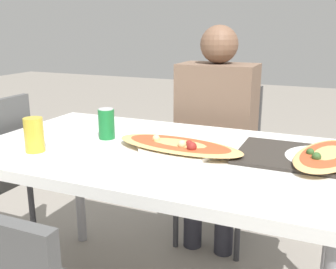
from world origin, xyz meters
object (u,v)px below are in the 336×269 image
(dining_table, at_px, (158,165))
(chair_far_seated, at_px, (220,152))
(soda_can, at_px, (106,124))
(pizza_second, at_px, (328,156))
(drink_glass, at_px, (34,135))
(pizza_main, at_px, (179,146))
(person_seated, at_px, (216,122))

(dining_table, bearing_deg, chair_far_seated, 86.65)
(soda_can, bearing_deg, dining_table, -10.14)
(soda_can, height_order, pizza_second, soda_can)
(chair_far_seated, relative_size, drink_glass, 6.77)
(soda_can, xyz_separation_m, pizza_second, (0.85, 0.05, -0.04))
(soda_can, bearing_deg, chair_far_seated, 66.85)
(drink_glass, height_order, pizza_second, drink_glass)
(pizza_second, bearing_deg, pizza_main, -169.41)
(drink_glass, bearing_deg, chair_far_seated, 64.80)
(dining_table, xyz_separation_m, soda_can, (-0.25, 0.05, 0.13))
(chair_far_seated, xyz_separation_m, drink_glass, (-0.44, -0.95, 0.29))
(dining_table, bearing_deg, drink_glass, -152.34)
(soda_can, bearing_deg, person_seated, 63.03)
(soda_can, relative_size, pizza_second, 0.27)
(chair_far_seated, bearing_deg, dining_table, 86.65)
(pizza_main, distance_m, pizza_second, 0.52)
(dining_table, height_order, person_seated, person_seated)
(pizza_second, bearing_deg, soda_can, -176.65)
(person_seated, bearing_deg, drink_glass, 61.96)
(chair_far_seated, height_order, pizza_main, chair_far_seated)
(chair_far_seated, height_order, pizza_second, chair_far_seated)
(dining_table, height_order, pizza_main, pizza_main)
(pizza_main, xyz_separation_m, pizza_second, (0.51, 0.10, -0.00))
(dining_table, distance_m, drink_glass, 0.47)
(chair_far_seated, xyz_separation_m, pizza_main, (0.04, -0.74, 0.25))
(chair_far_seated, height_order, drink_glass, chair_far_seated)
(chair_far_seated, distance_m, pizza_second, 0.88)
(person_seated, distance_m, pizza_main, 0.63)
(dining_table, relative_size, soda_can, 11.13)
(drink_glass, bearing_deg, dining_table, 27.66)
(chair_far_seated, bearing_deg, pizza_main, 93.30)
(pizza_main, bearing_deg, drink_glass, -156.71)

